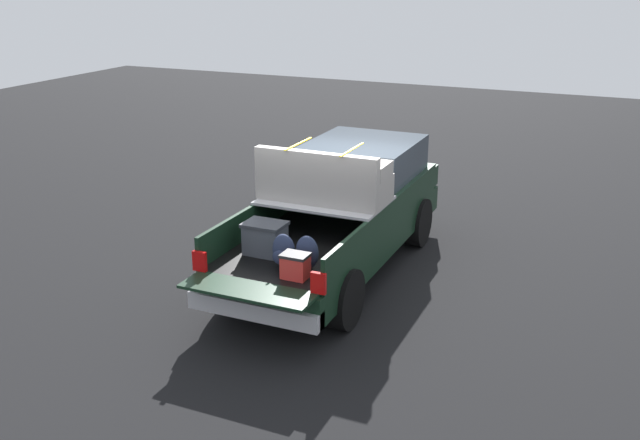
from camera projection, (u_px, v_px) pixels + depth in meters
The scene contains 3 objects.
ground_plane at pixel (335, 272), 12.07m from camera, with size 40.00×40.00×0.00m, color black.
pickup_truck at pixel (344, 208), 12.08m from camera, with size 6.05×2.06×2.23m.
trash_can at pixel (340, 190), 14.75m from camera, with size 0.60×0.60×0.98m.
Camera 1 is at (-10.25, -4.31, 4.80)m, focal length 40.83 mm.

